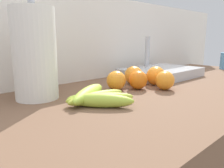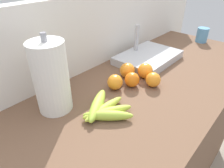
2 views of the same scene
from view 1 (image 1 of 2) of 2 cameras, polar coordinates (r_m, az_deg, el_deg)
name	(u,v)px [view 1 (image 1 of 2)]	position (r m, az deg, el deg)	size (l,w,h in m)	color
wall_back	(83,140)	(1.08, -7.53, -14.17)	(2.25, 0.06, 1.30)	silver
banana_bunch	(96,97)	(0.62, -4.27, -3.35)	(0.20, 0.22, 0.04)	#ABCB3F
orange_front	(116,80)	(0.77, 1.10, 0.91)	(0.07, 0.07, 0.07)	orange
orange_back_right	(165,80)	(0.80, 13.54, 0.91)	(0.07, 0.07, 0.07)	orange
orange_center	(138,80)	(0.79, 6.77, 1.06)	(0.07, 0.07, 0.07)	orange
orange_back_left	(134,75)	(0.87, 5.61, 2.27)	(0.07, 0.07, 0.07)	orange
orange_far_right	(156,76)	(0.87, 11.27, 2.12)	(0.07, 0.07, 0.07)	orange
paper_towel_roll	(35,54)	(0.69, -19.34, 7.31)	(0.13, 0.13, 0.30)	white
sink_basin	(161,72)	(1.07, 12.57, 3.03)	(0.36, 0.25, 0.19)	#B7BABF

